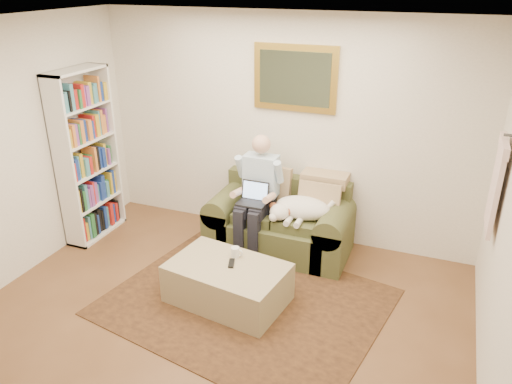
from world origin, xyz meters
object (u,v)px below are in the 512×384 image
Objects in this scene: sofa at (280,227)px; coffee_mug at (235,252)px; bookshelf at (87,156)px; seated_man at (256,198)px; laptop at (253,197)px; sleeping_dog at (303,208)px; ottoman at (228,283)px.

coffee_mug is at bearing -97.80° from sofa.
coffee_mug is at bearing -13.40° from bookshelf.
bookshelf is at bearing -170.98° from seated_man.
bookshelf reaches higher than laptop.
sleeping_dog is (0.53, 0.07, -0.06)m from seated_man.
bookshelf is at bearing -172.74° from laptop.
laptop is 0.55m from sleeping_dog.
sleeping_dog is 0.99m from coffee_mug.
sleeping_dog is 0.60× the size of ottoman.
sofa is 1.45× the size of ottoman.
bookshelf is at bearing -168.27° from sofa.
coffee_mug is 2.22m from bookshelf.
ottoman is at bearing -111.84° from sleeping_dog.
seated_man is 0.53m from sleeping_dog.
seated_man is at bearing 9.02° from bookshelf.
ottoman is 11.01× the size of coffee_mug.
sofa is at bearing 11.73° from bookshelf.
coffee_mug is at bearing 88.40° from ottoman.
sofa is 0.53m from laptop.
coffee_mug reaches higher than ottoman.
bookshelf is (-1.98, -0.31, 0.33)m from seated_man.
bookshelf reaches higher than ottoman.
ottoman is (0.10, -0.99, -0.47)m from seated_man.
laptop is 2.02m from bookshelf.
sleeping_dog reaches higher than ottoman.
sleeping_dog is at bearing 8.62° from bookshelf.
laptop is at bearing -90.00° from seated_man.
laptop is at bearing 96.35° from ottoman.
bookshelf is at bearing 162.06° from ottoman.
bookshelf is (-2.08, 0.67, 0.80)m from ottoman.
coffee_mug is at bearing -115.45° from sleeping_dog.
laptop is (-0.00, -0.06, 0.03)m from seated_man.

